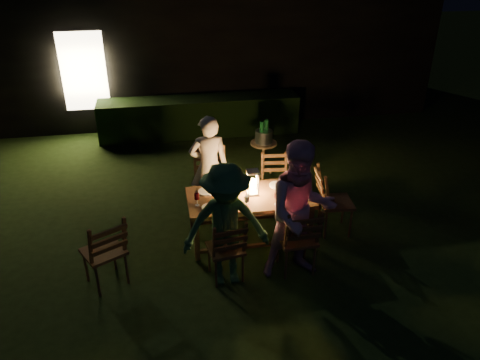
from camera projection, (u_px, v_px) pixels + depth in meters
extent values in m
plane|color=black|center=(260.00, 224.00, 6.97)|extent=(40.00, 40.00, 0.00)
cube|color=black|center=(208.00, 36.00, 11.64)|extent=(10.00, 4.00, 3.20)
cube|color=#FFE5B2|center=(84.00, 71.00, 9.58)|extent=(0.90, 0.06, 1.60)
cube|color=black|center=(200.00, 116.00, 9.98)|extent=(4.20, 0.70, 0.80)
cube|color=#4E2D1A|center=(250.00, 198.00, 6.31)|extent=(1.68, 0.84, 0.05)
cube|color=#4E2D1A|center=(197.00, 240.00, 6.05)|extent=(0.06, 0.06, 0.62)
cube|color=#4E2D1A|center=(192.00, 213.00, 6.65)|extent=(0.06, 0.06, 0.62)
cube|color=#4E2D1A|center=(310.00, 229.00, 6.30)|extent=(0.06, 0.06, 0.62)
cube|color=#4E2D1A|center=(296.00, 203.00, 6.90)|extent=(0.06, 0.06, 0.62)
cube|color=#4E2D1A|center=(225.00, 249.00, 5.69)|extent=(0.47, 0.45, 0.04)
cube|color=#4E2D1A|center=(230.00, 239.00, 5.42)|extent=(0.43, 0.20, 0.49)
cube|color=#4E2D1A|center=(297.00, 239.00, 5.82)|extent=(0.46, 0.44, 0.04)
cube|color=#4E2D1A|center=(303.00, 228.00, 5.52)|extent=(0.45, 0.17, 0.53)
cube|color=#4E2D1A|center=(210.00, 186.00, 6.97)|extent=(0.53, 0.52, 0.04)
cube|color=#4E2D1A|center=(210.00, 162.00, 7.02)|extent=(0.50, 0.22, 0.57)
cube|color=#4E2D1A|center=(275.00, 185.00, 7.17)|extent=(0.44, 0.43, 0.04)
cube|color=#4E2D1A|center=(274.00, 165.00, 7.20)|extent=(0.42, 0.18, 0.47)
cube|color=#4E2D1A|center=(336.00, 202.00, 6.60)|extent=(0.48, 0.50, 0.04)
cube|color=#4E2D1A|center=(324.00, 185.00, 6.45)|extent=(0.19, 0.47, 0.54)
cube|color=#4E2D1A|center=(104.00, 252.00, 5.58)|extent=(0.60, 0.59, 0.04)
cube|color=#4E2D1A|center=(107.00, 239.00, 5.31)|extent=(0.47, 0.35, 0.53)
imported|color=#C3B1A6|center=(209.00, 167.00, 6.90)|extent=(0.58, 0.38, 1.58)
imported|color=#D391B6|center=(301.00, 212.00, 5.56)|extent=(0.87, 0.68, 1.79)
imported|color=#2E5D34|center=(226.00, 226.00, 5.46)|extent=(1.03, 0.59, 1.59)
cube|color=white|center=(253.00, 193.00, 6.34)|extent=(0.15, 0.15, 0.03)
cube|color=white|center=(253.00, 172.00, 6.19)|extent=(0.16, 0.16, 0.03)
cylinder|color=#FF9E3F|center=(253.00, 186.00, 6.29)|extent=(0.09, 0.09, 0.18)
cylinder|color=white|center=(207.00, 191.00, 6.40)|extent=(0.25, 0.25, 0.01)
cylinder|color=white|center=(211.00, 208.00, 6.01)|extent=(0.25, 0.25, 0.01)
cylinder|color=white|center=(278.00, 185.00, 6.56)|extent=(0.25, 0.25, 0.01)
cylinder|color=white|center=(286.00, 201.00, 6.17)|extent=(0.25, 0.25, 0.01)
cylinder|color=#0F471E|center=(231.00, 189.00, 6.19)|extent=(0.07, 0.07, 0.28)
cube|color=red|center=(243.00, 209.00, 5.99)|extent=(0.18, 0.14, 0.01)
cube|color=red|center=(295.00, 203.00, 6.12)|extent=(0.18, 0.14, 0.01)
cube|color=black|center=(207.00, 212.00, 5.93)|extent=(0.14, 0.07, 0.01)
cylinder|color=#886144|center=(264.00, 143.00, 8.15)|extent=(0.46, 0.46, 0.04)
cylinder|color=#886144|center=(263.00, 159.00, 8.28)|extent=(0.05, 0.05, 0.60)
cylinder|color=#A5A8AD|center=(264.00, 137.00, 8.09)|extent=(0.30, 0.30, 0.22)
cylinder|color=#0F471E|center=(262.00, 135.00, 8.02)|extent=(0.07, 0.07, 0.32)
cylinder|color=#0F471E|center=(266.00, 133.00, 8.11)|extent=(0.07, 0.07, 0.32)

